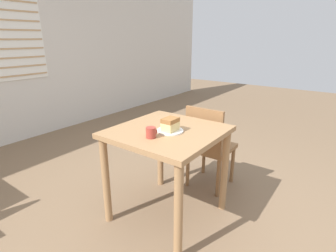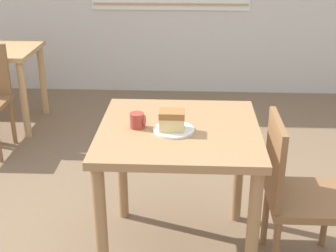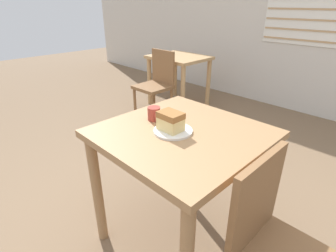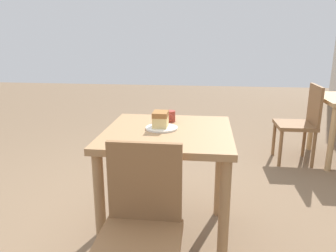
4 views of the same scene
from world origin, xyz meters
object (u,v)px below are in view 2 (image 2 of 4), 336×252
object	(u,v)px
chair_near_window	(295,191)
dining_table_near	(179,151)
plate	(174,130)
cake_slice	(172,120)
coffee_mug	(138,120)

from	to	relation	value
chair_near_window	dining_table_near	bearing A→B (deg)	84.01
plate	dining_table_near	bearing A→B (deg)	60.23
dining_table_near	plate	size ratio (longest dim) A/B	3.95
cake_slice	plate	bearing A→B (deg)	42.41
chair_near_window	coffee_mug	bearing A→B (deg)	86.24
chair_near_window	coffee_mug	distance (m)	0.88
dining_table_near	coffee_mug	size ratio (longest dim) A/B	10.33
coffee_mug	dining_table_near	bearing A→B (deg)	2.74
dining_table_near	plate	world-z (taller)	plate
dining_table_near	plate	distance (m)	0.15
chair_near_window	coffee_mug	xyz separation A→B (m)	(-0.80, 0.05, 0.35)
plate	cake_slice	xyz separation A→B (m)	(-0.01, -0.01, 0.06)
chair_near_window	cake_slice	bearing A→B (deg)	89.05
dining_table_near	cake_slice	xyz separation A→B (m)	(-0.03, -0.05, 0.19)
dining_table_near	chair_near_window	distance (m)	0.62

